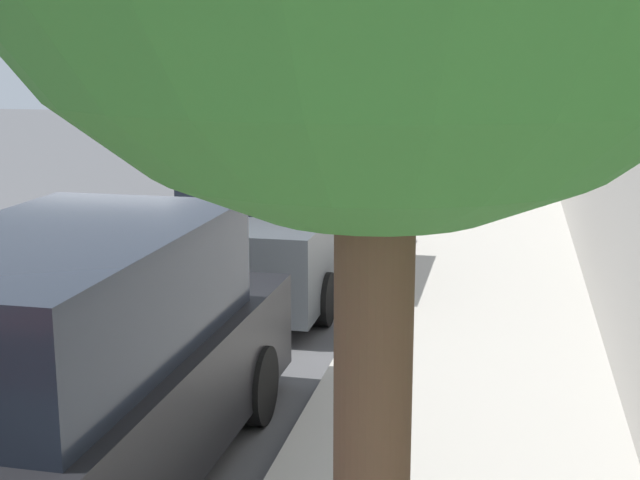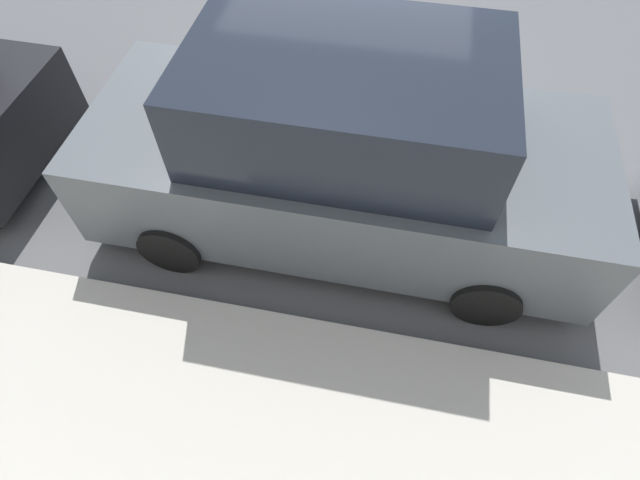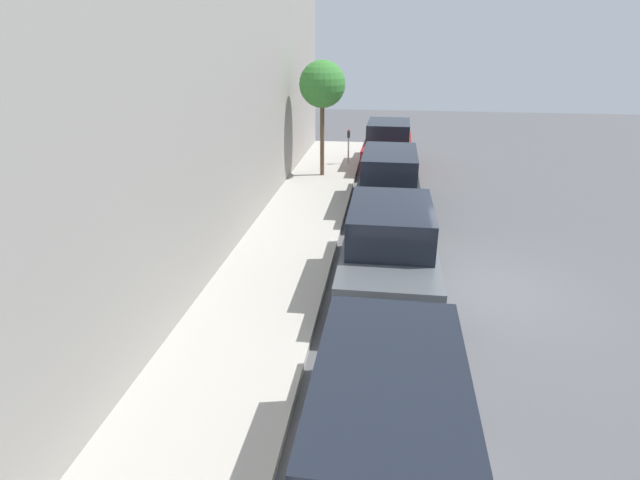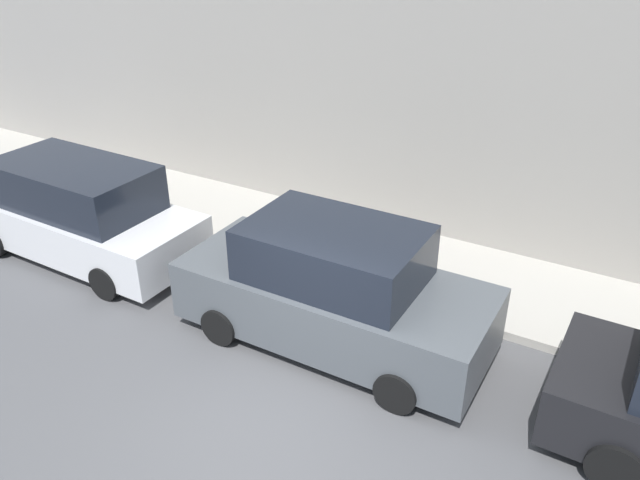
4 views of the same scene
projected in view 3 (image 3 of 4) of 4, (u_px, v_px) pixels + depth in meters
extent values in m
plane|color=#515154|center=(484.00, 291.00, 11.08)|extent=(60.00, 60.00, 0.00)
cube|color=#B2ADA3|center=(273.00, 275.00, 11.64)|extent=(2.59, 32.00, 0.15)
cube|color=maroon|center=(387.00, 152.00, 21.28)|extent=(2.07, 4.84, 0.96)
cube|color=black|center=(388.00, 131.00, 20.95)|extent=(1.78, 2.64, 0.80)
cylinder|color=black|center=(410.00, 170.00, 19.94)|extent=(0.22, 0.66, 0.66)
cylinder|color=black|center=(363.00, 168.00, 20.17)|extent=(0.22, 0.66, 0.66)
cylinder|color=black|center=(408.00, 154.00, 22.68)|extent=(0.22, 0.66, 0.66)
cylinder|color=black|center=(367.00, 153.00, 22.91)|extent=(0.22, 0.66, 0.66)
cube|color=black|center=(388.00, 190.00, 16.17)|extent=(1.95, 4.92, 0.84)
cube|color=black|center=(390.00, 164.00, 15.85)|extent=(1.71, 3.12, 0.84)
cylinder|color=black|center=(418.00, 215.00, 14.78)|extent=(0.22, 0.67, 0.67)
cylinder|color=black|center=(357.00, 213.00, 15.00)|extent=(0.22, 0.67, 0.67)
cylinder|color=black|center=(414.00, 187.00, 17.57)|extent=(0.22, 0.67, 0.67)
cylinder|color=black|center=(363.00, 185.00, 17.79)|extent=(0.22, 0.67, 0.67)
cube|color=#4C5156|center=(388.00, 261.00, 10.88)|extent=(1.97, 4.80, 0.96)
cube|color=black|center=(390.00, 223.00, 10.55)|extent=(1.73, 2.60, 0.80)
cylinder|color=black|center=(436.00, 314.00, 9.54)|extent=(0.22, 0.62, 0.62)
cylinder|color=black|center=(339.00, 307.00, 9.78)|extent=(0.22, 0.62, 0.62)
cylinder|color=black|center=(426.00, 252.00, 12.28)|extent=(0.22, 0.62, 0.62)
cylinder|color=black|center=(351.00, 248.00, 12.51)|extent=(0.22, 0.62, 0.62)
cube|color=silver|center=(386.00, 458.00, 5.83)|extent=(1.96, 4.92, 0.84)
cube|color=black|center=(389.00, 401.00, 5.52)|extent=(1.71, 3.12, 0.84)
cylinder|color=black|center=(448.00, 401.00, 7.24)|extent=(0.22, 0.62, 0.62)
cylinder|color=black|center=(325.00, 390.00, 7.46)|extent=(0.22, 0.62, 0.62)
cylinder|color=#ADADB2|center=(348.00, 151.00, 21.44)|extent=(0.07, 0.07, 1.13)
cube|color=#2D2D33|center=(349.00, 134.00, 21.18)|extent=(0.11, 0.15, 0.28)
cube|color=red|center=(349.00, 130.00, 21.11)|extent=(0.04, 0.09, 0.05)
cylinder|color=brown|center=(322.00, 137.00, 19.33)|extent=(0.16, 0.16, 2.99)
sphere|color=#387F33|center=(322.00, 84.00, 18.59)|extent=(1.74, 1.74, 1.74)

